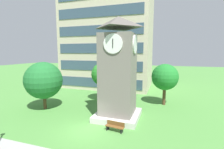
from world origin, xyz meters
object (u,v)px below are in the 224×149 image
object	(u,v)px
clock_tower	(118,74)
tree_by_building	(103,74)
tree_streetside	(165,77)
park_bench	(115,126)
tree_near_tower	(44,80)

from	to	relation	value
clock_tower	tree_by_building	distance (m)	7.02
tree_by_building	tree_streetside	bearing A→B (deg)	5.13
park_bench	tree_near_tower	xyz separation A→B (m)	(-10.45, 3.00, 3.26)
tree_near_tower	tree_streetside	world-z (taller)	tree_near_tower
park_bench	tree_by_building	size ratio (longest dim) A/B	0.32
clock_tower	tree_by_building	xyz separation A→B (m)	(-3.99, 5.70, -0.92)
tree_near_tower	park_bench	bearing A→B (deg)	-16.00
clock_tower	park_bench	world-z (taller)	clock_tower
tree_near_tower	clock_tower	bearing A→B (deg)	0.46
clock_tower	park_bench	bearing A→B (deg)	-78.65
tree_near_tower	tree_streetside	distance (m)	16.06
park_bench	tree_streetside	distance (m)	11.00
park_bench	tree_streetside	bearing A→B (deg)	66.27
tree_near_tower	tree_streetside	xyz separation A→B (m)	(14.65, 6.57, 0.16)
park_bench	tree_near_tower	bearing A→B (deg)	164.00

